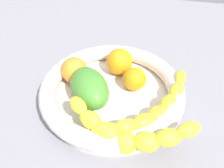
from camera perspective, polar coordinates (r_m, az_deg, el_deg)
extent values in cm
cube|color=gray|center=(51.93, 0.00, -5.15)|extent=(120.00, 120.00, 3.00)
cylinder|color=silver|center=(50.18, 0.00, -3.30)|extent=(27.93, 27.93, 1.80)
torus|color=silver|center=(48.33, 0.00, -1.10)|extent=(30.37, 30.37, 3.50)
ellipsoid|color=yellow|center=(41.42, -8.45, -5.31)|extent=(5.00, 4.84, 2.56)
ellipsoid|color=yellow|center=(40.18, -5.43, -8.88)|extent=(5.32, 4.77, 3.02)
ellipsoid|color=yellow|center=(39.54, -1.41, -11.96)|extent=(5.21, 4.57, 3.48)
ellipsoid|color=yellow|center=(39.59, 3.31, -14.23)|extent=(4.64, 4.19, 3.94)
ellipsoid|color=yellow|center=(38.87, 8.53, -14.08)|extent=(4.92, 4.14, 3.48)
ellipsoid|color=yellow|center=(38.88, 13.76, -12.88)|extent=(5.22, 4.45, 3.02)
ellipsoid|color=yellow|center=(39.60, 18.45, -10.73)|extent=(5.08, 4.62, 2.56)
ellipsoid|color=yellow|center=(39.21, -1.91, -11.17)|extent=(5.16, 3.80, 2.33)
ellipsoid|color=yellow|center=(40.20, 3.23, -10.68)|extent=(5.39, 4.75, 2.74)
ellipsoid|color=yellow|center=(41.84, 7.68, -9.45)|extent=(5.56, 5.45, 3.16)
ellipsoid|color=yellow|center=(44.03, 11.20, -7.69)|extent=(5.66, 5.86, 3.58)
ellipsoid|color=yellow|center=(45.82, 13.93, -4.69)|extent=(4.90, 5.56, 3.16)
ellipsoid|color=yellow|center=(47.98, 15.72, -1.58)|extent=(3.90, 5.21, 2.74)
ellipsoid|color=yellow|center=(50.37, 16.62, 1.50)|extent=(2.72, 4.83, 2.33)
sphere|color=orange|center=(51.70, -9.43, 3.40)|extent=(5.92, 5.92, 5.92)
sphere|color=orange|center=(53.34, 1.78, 5.59)|extent=(6.17, 6.17, 6.17)
sphere|color=orange|center=(49.55, 5.58, 1.25)|extent=(5.13, 5.13, 5.13)
ellipsoid|color=#468C30|center=(46.69, -5.71, -0.83)|extent=(12.68, 13.61, 6.38)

